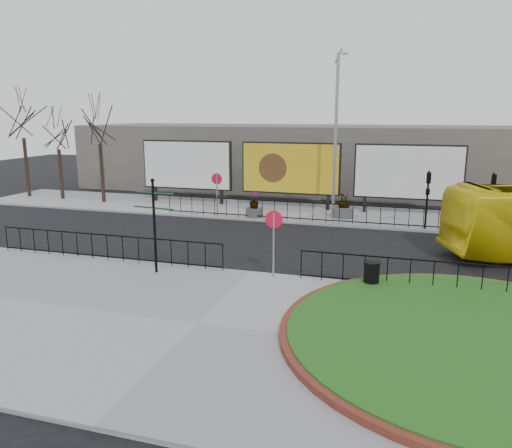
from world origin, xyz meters
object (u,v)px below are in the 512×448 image
at_px(litter_bin, 371,275).
at_px(planter_c, 345,209).
at_px(lamp_post, 336,134).
at_px(fingerpost_sign, 154,216).
at_px(planter_b, 342,210).
at_px(billboard_mid, 290,169).
at_px(planter_a, 254,208).

xyz_separation_m(litter_bin, planter_c, (-2.30, 11.60, 0.03)).
distance_m(lamp_post, litter_bin, 12.71).
relative_size(fingerpost_sign, planter_b, 2.46).
bearing_deg(planter_b, billboard_mid, 150.61).
xyz_separation_m(planter_a, planter_b, (4.83, 1.33, -0.07)).
distance_m(litter_bin, planter_b, 11.87).
bearing_deg(planter_a, fingerpost_sign, -92.79).
xyz_separation_m(litter_bin, planter_a, (-7.33, 10.27, 0.05)).
height_order(lamp_post, litter_bin, lamp_post).
xyz_separation_m(fingerpost_sign, planter_a, (0.53, 10.81, -1.62)).
bearing_deg(fingerpost_sign, litter_bin, 14.44).
distance_m(lamp_post, planter_c, 4.26).
distance_m(fingerpost_sign, planter_b, 13.37).
bearing_deg(fingerpost_sign, billboard_mid, 93.05).
distance_m(lamp_post, fingerpost_sign, 13.32).
bearing_deg(planter_b, lamp_post, 180.00).
height_order(billboard_mid, planter_a, billboard_mid).
bearing_deg(billboard_mid, planter_c, -28.05).
relative_size(litter_bin, planter_c, 0.67).
height_order(lamp_post, planter_b, lamp_post).
relative_size(lamp_post, fingerpost_sign, 2.60).
bearing_deg(planter_a, planter_b, 15.37).
height_order(fingerpost_sign, planter_c, fingerpost_sign).
height_order(billboard_mid, fingerpost_sign, billboard_mid).
distance_m(fingerpost_sign, planter_c, 13.45).
height_order(billboard_mid, planter_b, billboard_mid).
distance_m(lamp_post, planter_b, 4.28).
bearing_deg(litter_bin, lamp_post, 104.47).
bearing_deg(billboard_mid, lamp_post, -33.25).
relative_size(fingerpost_sign, planter_c, 2.53).
relative_size(billboard_mid, litter_bin, 6.64).
bearing_deg(lamp_post, billboard_mid, 146.75).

